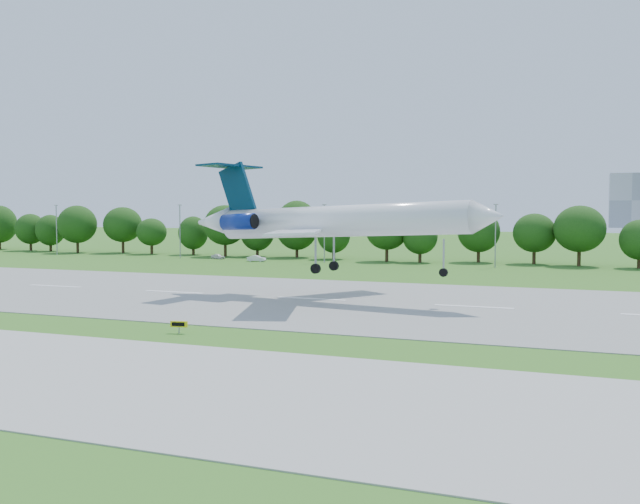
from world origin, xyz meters
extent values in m
plane|color=#38691B|center=(0.00, 0.00, 0.00)|extent=(600.00, 600.00, 0.00)
cube|color=gray|center=(0.00, 25.00, 0.04)|extent=(400.00, 45.00, 0.08)
cube|color=#ADADA8|center=(0.00, -18.00, 0.04)|extent=(400.00, 23.00, 0.08)
cylinder|color=#382314|center=(-100.00, 92.00, 1.80)|extent=(0.70, 0.70, 3.60)
sphere|color=#153A0E|center=(-100.00, 92.00, 6.20)|extent=(8.40, 8.40, 8.40)
cylinder|color=#382314|center=(-60.00, 92.00, 1.80)|extent=(0.70, 0.70, 3.60)
sphere|color=#153A0E|center=(-60.00, 92.00, 6.20)|extent=(8.40, 8.40, 8.40)
cylinder|color=#382314|center=(-20.00, 92.00, 1.80)|extent=(0.70, 0.70, 3.60)
sphere|color=#153A0E|center=(-20.00, 92.00, 6.20)|extent=(8.40, 8.40, 8.40)
cylinder|color=#382314|center=(20.00, 92.00, 1.80)|extent=(0.70, 0.70, 3.60)
sphere|color=#153A0E|center=(20.00, 92.00, 6.20)|extent=(8.40, 8.40, 8.40)
cylinder|color=gray|center=(-90.00, 82.00, 6.00)|extent=(0.24, 0.24, 12.00)
cube|color=gray|center=(-90.00, 82.00, 12.10)|extent=(0.90, 0.25, 0.18)
cylinder|color=gray|center=(-55.00, 82.00, 6.00)|extent=(0.24, 0.24, 12.00)
cube|color=gray|center=(-55.00, 82.00, 12.10)|extent=(0.90, 0.25, 0.18)
cylinder|color=gray|center=(-20.00, 82.00, 6.00)|extent=(0.24, 0.24, 12.00)
cube|color=gray|center=(-20.00, 82.00, 12.10)|extent=(0.90, 0.25, 0.18)
cylinder|color=gray|center=(15.00, 82.00, 6.00)|extent=(0.24, 0.24, 12.00)
cube|color=gray|center=(15.00, 82.00, 12.10)|extent=(0.90, 0.25, 0.18)
cube|color=#B2B2B7|center=(52.00, 405.00, 16.00)|extent=(24.00, 24.00, 32.00)
cylinder|color=white|center=(3.82, 25.00, 9.78)|extent=(33.07, 8.01, 5.02)
cone|color=white|center=(21.79, 22.67, 10.45)|extent=(4.09, 4.25, 3.94)
cone|color=white|center=(-15.00, 27.44, 9.52)|extent=(5.82, 4.48, 4.01)
cube|color=white|center=(0.90, 17.68, 8.62)|extent=(9.50, 15.17, 0.47)
cube|color=white|center=(2.86, 32.83, 8.62)|extent=(12.21, 14.90, 0.47)
cube|color=#052A3E|center=(-11.32, 26.96, 13.74)|extent=(5.76, 1.28, 7.42)
cube|color=#052A3E|center=(-12.40, 27.10, 16.87)|extent=(4.80, 10.73, 0.37)
cylinder|color=navy|center=(-9.52, 23.87, 9.62)|extent=(4.88, 2.65, 2.24)
cylinder|color=navy|center=(-8.79, 29.50, 9.62)|extent=(4.88, 2.65, 2.24)
cylinder|color=gray|center=(16.81, 23.32, 5.96)|extent=(0.22, 0.22, 3.82)
cylinder|color=black|center=(16.81, 23.32, 4.05)|extent=(1.02, 0.45, 0.98)
cylinder|color=gray|center=(1.35, 22.90, 5.96)|extent=(0.26, 0.26, 3.82)
cylinder|color=black|center=(1.35, 22.90, 4.05)|extent=(1.25, 0.64, 1.20)
cylinder|color=gray|center=(1.97, 27.66, 5.96)|extent=(0.26, 0.26, 3.82)
cylinder|color=black|center=(1.97, 27.66, 4.05)|extent=(1.25, 0.64, 1.20)
cube|color=gray|center=(-2.20, -1.83, 0.35)|extent=(0.12, 0.12, 0.70)
cube|color=yellow|center=(-2.20, -1.83, 0.85)|extent=(1.60, 0.50, 0.55)
cube|color=black|center=(-2.18, -1.93, 0.85)|extent=(1.18, 0.26, 0.35)
imported|color=silver|center=(-34.70, 79.80, 0.65)|extent=(4.08, 1.85, 1.30)
imported|color=silver|center=(-46.10, 83.49, 0.59)|extent=(3.72, 2.28, 1.18)
camera|label=1|loc=(32.81, -56.81, 11.31)|focal=40.00mm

